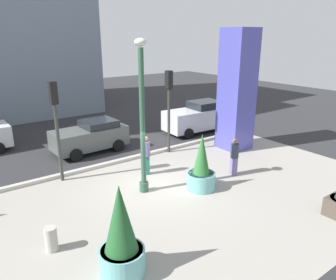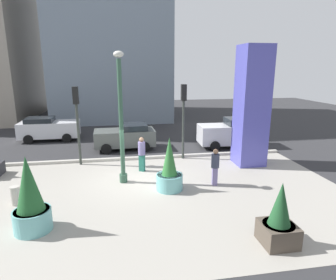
{
  "view_description": "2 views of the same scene",
  "coord_description": "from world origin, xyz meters",
  "views": [
    {
      "loc": [
        -6.72,
        -10.18,
        5.94
      ],
      "look_at": [
        0.77,
        0.01,
        1.84
      ],
      "focal_mm": 34.65,
      "sensor_mm": 36.0,
      "label": 1
    },
    {
      "loc": [
        -0.58,
        -12.84,
        5.17
      ],
      "look_at": [
        1.51,
        -0.33,
        1.97
      ],
      "focal_mm": 30.72,
      "sensor_mm": 36.0,
      "label": 2
    }
  ],
  "objects": [
    {
      "name": "art_pillar_blue",
      "position": [
        6.28,
        1.38,
        3.16
      ],
      "size": [
        1.49,
        1.49,
        6.32
      ],
      "primitive_type": "cube",
      "color": "#4C4CAD",
      "rests_on": "ground_plane"
    },
    {
      "name": "potted_plant_mid_plaza",
      "position": [
        -3.53,
        -3.84,
        1.08
      ],
      "size": [
        1.19,
        1.19,
        2.55
      ],
      "color": "#6BB2B2",
      "rests_on": "ground_plane"
    },
    {
      "name": "car_curb_west",
      "position": [
        6.73,
        4.9,
        0.96
      ],
      "size": [
        4.36,
        2.13,
        1.93
      ],
      "color": "silver",
      "rests_on": "ground_plane"
    },
    {
      "name": "pedestrian_by_curb",
      "position": [
        0.4,
        1.13,
        1.0
      ],
      "size": [
        0.49,
        0.49,
        1.79
      ],
      "color": "#236656",
      "rests_on": "ground_plane"
    },
    {
      "name": "potted_plant_near_right",
      "position": [
        1.4,
        -1.38,
        0.86
      ],
      "size": [
        1.15,
        1.15,
        2.34
      ],
      "color": "#6BB2B2",
      "rests_on": "ground_plane"
    },
    {
      "name": "lamp_post",
      "position": [
        -0.56,
        -0.2,
        2.85
      ],
      "size": [
        0.44,
        0.44,
        5.86
      ],
      "color": "#335642",
      "rests_on": "ground_plane"
    },
    {
      "name": "curb_strip",
      "position": [
        0.0,
        3.12,
        0.08
      ],
      "size": [
        18.0,
        0.24,
        0.16
      ],
      "primitive_type": "cube",
      "color": "#B7B2A8",
      "rests_on": "ground_plane"
    },
    {
      "name": "car_intersection",
      "position": [
        -0.31,
        5.48,
        0.83
      ],
      "size": [
        3.9,
        2.14,
        1.63
      ],
      "color": "#565B56",
      "rests_on": "ground_plane"
    },
    {
      "name": "plaza_pavement",
      "position": [
        0.0,
        -2.0,
        0.0
      ],
      "size": [
        18.0,
        10.0,
        0.02
      ],
      "primitive_type": "cube",
      "color": "#9E998E",
      "rests_on": "ground_plane"
    },
    {
      "name": "traffic_light_far_side",
      "position": [
        -2.84,
        2.75,
        2.86
      ],
      "size": [
        0.28,
        0.42,
        4.23
      ],
      "color": "#333833",
      "rests_on": "ground_plane"
    },
    {
      "name": "traffic_light_corner",
      "position": [
        2.93,
        2.88,
        2.91
      ],
      "size": [
        0.28,
        0.42,
        4.28
      ],
      "color": "#333833",
      "rests_on": "ground_plane"
    },
    {
      "name": "ground_plane",
      "position": [
        0.0,
        4.0,
        0.0
      ],
      "size": [
        60.0,
        60.0,
        0.0
      ],
      "primitive_type": "plane",
      "color": "#2D2D30"
    },
    {
      "name": "concrete_bollard",
      "position": [
        -4.71,
        -1.79,
        0.38
      ],
      "size": [
        0.36,
        0.36,
        0.75
      ],
      "primitive_type": "cylinder",
      "color": "#B2ADA3",
      "rests_on": "ground_plane"
    },
    {
      "name": "pedestrian_on_sidewalk",
      "position": [
        3.5,
        -1.19,
        0.94
      ],
      "size": [
        0.39,
        0.39,
        1.69
      ],
      "color": "slate",
      "rests_on": "ground_plane"
    }
  ]
}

